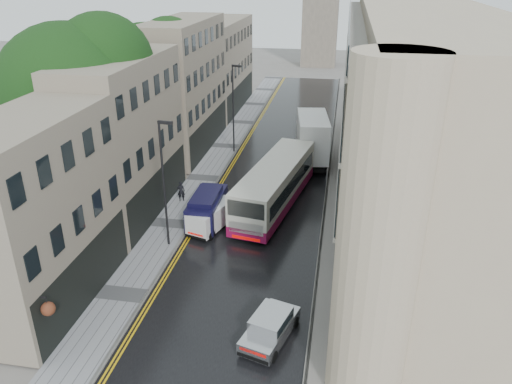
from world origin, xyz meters
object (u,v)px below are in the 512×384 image
(tree_far, at_px, (150,88))
(white_lorry, at_px, (300,145))
(pedestrian, at_px, (181,191))
(white_van, at_px, (190,223))
(lamp_post_near, at_px, (164,186))
(silver_hatchback, at_px, (243,339))
(tree_near, at_px, (74,121))
(navy_van, at_px, (188,217))
(lamp_post_far, at_px, (233,110))
(cream_bus, at_px, (242,202))

(tree_far, bearing_deg, white_lorry, -7.40)
(pedestrian, bearing_deg, white_van, 101.37)
(pedestrian, relative_size, lamp_post_near, 0.19)
(white_lorry, distance_m, pedestrian, 11.74)
(tree_far, height_order, lamp_post_near, tree_far)
(pedestrian, bearing_deg, tree_far, -72.75)
(white_lorry, distance_m, white_van, 14.47)
(silver_hatchback, xyz_separation_m, lamp_post_near, (-6.65, 8.67, 3.49))
(white_van, height_order, pedestrian, white_van)
(tree_near, height_order, pedestrian, tree_near)
(navy_van, relative_size, lamp_post_near, 0.58)
(pedestrian, bearing_deg, lamp_post_far, -110.86)
(navy_van, xyz_separation_m, lamp_post_far, (-0.40, 16.13, 2.99))
(silver_hatchback, xyz_separation_m, lamp_post_far, (-6.23, 26.56, 3.50))
(cream_bus, relative_size, white_lorry, 1.44)
(tree_far, bearing_deg, navy_van, -61.85)
(white_lorry, height_order, pedestrian, white_lorry)
(silver_hatchback, xyz_separation_m, pedestrian, (-7.82, 15.05, 0.17))
(white_lorry, height_order, white_van, white_lorry)
(cream_bus, bearing_deg, navy_van, -138.73)
(white_van, bearing_deg, silver_hatchback, -44.10)
(lamp_post_near, bearing_deg, silver_hatchback, -46.96)
(cream_bus, height_order, navy_van, cream_bus)
(tree_near, distance_m, lamp_post_near, 8.62)
(navy_van, bearing_deg, tree_far, 117.33)
(white_lorry, relative_size, silver_hatchback, 2.23)
(tree_far, relative_size, white_lorry, 1.47)
(cream_bus, distance_m, white_van, 3.88)
(cream_bus, xyz_separation_m, silver_hatchback, (2.54, -12.44, -0.95))
(pedestrian, height_order, lamp_post_near, lamp_post_near)
(tree_near, xyz_separation_m, cream_bus, (11.49, 0.24, -5.26))
(cream_bus, xyz_separation_m, lamp_post_near, (-4.11, -3.77, 2.54))
(white_lorry, xyz_separation_m, navy_van, (-6.19, -12.94, -1.00))
(tree_far, relative_size, navy_van, 2.60)
(navy_van, height_order, pedestrian, navy_van)
(pedestrian, relative_size, lamp_post_far, 0.19)
(silver_hatchback, relative_size, lamp_post_far, 0.46)
(tree_far, relative_size, lamp_post_near, 1.52)
(navy_van, distance_m, lamp_post_near, 3.55)
(white_lorry, bearing_deg, silver_hatchback, -98.74)
(white_van, bearing_deg, pedestrian, 131.41)
(white_lorry, bearing_deg, tree_far, 164.74)
(cream_bus, xyz_separation_m, navy_van, (-3.29, -2.01, -0.44))
(white_lorry, xyz_separation_m, white_van, (-6.02, -13.09, -1.33))
(lamp_post_near, distance_m, lamp_post_far, 17.89)
(tree_far, height_order, cream_bus, tree_far)
(cream_bus, height_order, white_van, cream_bus)
(tree_far, height_order, white_van, tree_far)
(white_van, xyz_separation_m, navy_van, (-0.17, 0.16, 0.33))
(tree_near, relative_size, white_van, 3.53)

